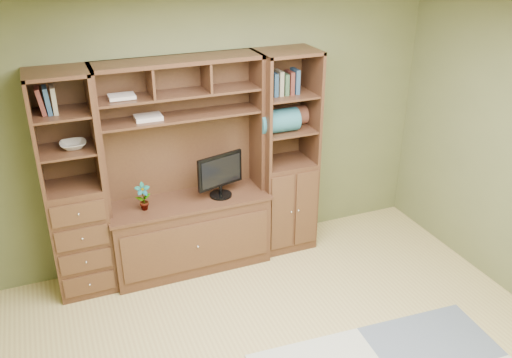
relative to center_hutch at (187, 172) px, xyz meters
name	(u,v)px	position (x,y,z in m)	size (l,w,h in m)	color
room	(308,227)	(0.35, -1.73, 0.28)	(4.60, 4.10, 2.64)	tan
center_hutch	(187,172)	(0.00, 0.00, 0.00)	(1.54, 0.53, 2.05)	#482919
left_tower	(73,188)	(-1.00, 0.04, 0.00)	(0.50, 0.45, 2.05)	#482919
right_tower	(286,154)	(1.02, 0.04, 0.00)	(0.55, 0.45, 2.05)	#482919
monitor	(220,168)	(0.31, -0.03, 0.00)	(0.48, 0.21, 0.59)	black
orchid	(143,197)	(-0.42, -0.03, -0.16)	(0.14, 0.09, 0.27)	#A35F37
magazines	(148,117)	(-0.29, 0.09, 0.53)	(0.23, 0.17, 0.04)	beige
bowl	(73,145)	(-0.95, 0.04, 0.39)	(0.22, 0.22, 0.05)	beige
blanket_teal	(278,121)	(0.91, -0.01, 0.38)	(0.39, 0.22, 0.22)	#2B6571
blanket_red	(290,116)	(1.10, 0.12, 0.36)	(0.33, 0.18, 0.18)	brown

